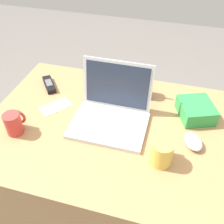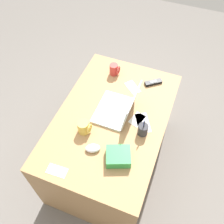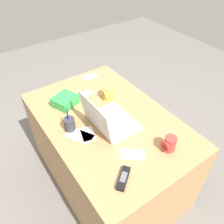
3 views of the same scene
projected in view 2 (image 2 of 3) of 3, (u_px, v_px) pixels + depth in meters
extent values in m
plane|color=slate|center=(112.00, 159.00, 2.45)|extent=(6.00, 6.00, 0.00)
cube|color=#A87C4F|center=(112.00, 141.00, 2.17)|extent=(1.23, 0.81, 0.70)
cube|color=silver|center=(113.00, 110.00, 1.92)|extent=(0.33, 0.24, 0.02)
cube|color=silver|center=(115.00, 110.00, 1.90)|extent=(0.27, 0.12, 0.00)
cube|color=silver|center=(104.00, 107.00, 1.92)|extent=(0.09, 0.05, 0.00)
cube|color=silver|center=(131.00, 106.00, 1.79)|extent=(0.32, 0.04, 0.23)
cube|color=#283347|center=(131.00, 105.00, 1.79)|extent=(0.29, 0.03, 0.20)
ellipsoid|color=white|center=(93.00, 148.00, 1.71)|extent=(0.10, 0.12, 0.04)
cylinder|color=#E0BC4C|center=(83.00, 127.00, 1.78)|extent=(0.08, 0.08, 0.10)
torus|color=#E0BC4C|center=(89.00, 129.00, 1.76)|extent=(0.07, 0.01, 0.07)
cylinder|color=#C63833|center=(114.00, 69.00, 2.12)|extent=(0.07, 0.07, 0.10)
torus|color=#C63833|center=(118.00, 70.00, 2.11)|extent=(0.07, 0.01, 0.07)
cube|color=black|center=(153.00, 82.00, 2.09)|extent=(0.12, 0.14, 0.02)
cube|color=#595B60|center=(153.00, 81.00, 2.08)|extent=(0.06, 0.07, 0.00)
cylinder|color=#333338|center=(143.00, 130.00, 1.77)|extent=(0.07, 0.07, 0.09)
cylinder|color=#1933B2|center=(144.00, 126.00, 1.73)|extent=(0.02, 0.01, 0.15)
cylinder|color=black|center=(144.00, 127.00, 1.73)|extent=(0.02, 0.01, 0.14)
cube|color=green|center=(118.00, 156.00, 1.66)|extent=(0.19, 0.20, 0.07)
cube|color=white|center=(137.00, 119.00, 1.88)|extent=(0.14, 0.11, 0.00)
cube|color=white|center=(133.00, 87.00, 2.07)|extent=(0.15, 0.16, 0.00)
cube|color=white|center=(143.00, 123.00, 1.86)|extent=(0.20, 0.17, 0.00)
cube|color=white|center=(57.00, 171.00, 1.63)|extent=(0.08, 0.14, 0.00)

